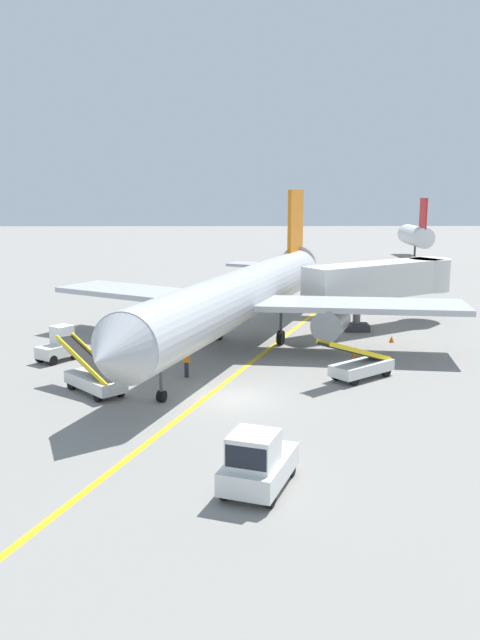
# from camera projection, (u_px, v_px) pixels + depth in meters

# --- Properties ---
(ground_plane) EXTENTS (300.00, 300.00, 0.00)m
(ground_plane) POSITION_uv_depth(u_px,v_px,m) (231.00, 398.00, 32.93)
(ground_plane) COLOR gray
(taxi_line_yellow) EXTENTS (27.50, 75.33, 0.01)m
(taxi_line_yellow) POSITION_uv_depth(u_px,v_px,m) (240.00, 371.00, 37.84)
(taxi_line_yellow) COLOR yellow
(taxi_line_yellow) RESTS_ON ground
(airliner) EXTENTS (27.51, 34.18, 10.10)m
(airliner) POSITION_uv_depth(u_px,v_px,m) (242.00, 295.00, 42.89)
(airliner) COLOR #B2B5BA
(airliner) RESTS_ON ground
(jet_bridge) EXTENTS (12.17, 8.98, 4.85)m
(jet_bridge) POSITION_uv_depth(u_px,v_px,m) (389.00, 279.00, 49.50)
(jet_bridge) COLOR silver
(jet_bridge) RESTS_ON ground
(pushback_tug) EXTENTS (3.03, 4.04, 2.20)m
(pushback_tug) POSITION_uv_depth(u_px,v_px,m) (257.00, 463.00, 22.77)
(pushback_tug) COLOR silver
(pushback_tug) RESTS_ON ground
(baggage_tug_near_wing) EXTENTS (2.69, 2.50, 2.10)m
(baggage_tug_near_wing) POSITION_uv_depth(u_px,v_px,m) (130.00, 330.00, 44.39)
(baggage_tug_near_wing) COLOR silver
(baggage_tug_near_wing) RESTS_ON ground
(baggage_tug_by_cargo_door) EXTENTS (2.46, 2.71, 2.10)m
(baggage_tug_by_cargo_door) POSITION_uv_depth(u_px,v_px,m) (59.00, 345.00, 39.96)
(baggage_tug_by_cargo_door) COLOR silver
(baggage_tug_by_cargo_door) RESTS_ON ground
(belt_loader_forward_hold) EXTENTS (4.68, 4.10, 2.59)m
(belt_loader_forward_hold) POSITION_uv_depth(u_px,v_px,m) (360.00, 365.00, 36.17)
(belt_loader_forward_hold) COLOR silver
(belt_loader_forward_hold) RESTS_ON ground
(belt_loader_aft_hold) EXTENTS (4.25, 4.57, 2.59)m
(belt_loader_aft_hold) POSITION_uv_depth(u_px,v_px,m) (94.00, 378.00, 33.74)
(belt_loader_aft_hold) COLOR silver
(belt_loader_aft_hold) RESTS_ON ground
(ground_crew_marshaller) EXTENTS (0.36, 0.24, 1.70)m
(ground_crew_marshaller) POSITION_uv_depth(u_px,v_px,m) (186.00, 361.00, 36.43)
(ground_crew_marshaller) COLOR #26262D
(ground_crew_marshaller) RESTS_ON ground
(safety_cone_nose_left) EXTENTS (0.36, 0.36, 0.44)m
(safety_cone_nose_left) POSITION_uv_depth(u_px,v_px,m) (204.00, 328.00, 48.25)
(safety_cone_nose_left) COLOR orange
(safety_cone_nose_left) RESTS_ON ground
(safety_cone_nose_right) EXTENTS (0.36, 0.36, 0.44)m
(safety_cone_nose_right) POSITION_uv_depth(u_px,v_px,m) (355.00, 353.00, 40.96)
(safety_cone_nose_right) COLOR orange
(safety_cone_nose_right) RESTS_ON ground
(safety_cone_wingtip_left) EXTENTS (0.36, 0.36, 0.44)m
(safety_cone_wingtip_left) POSITION_uv_depth(u_px,v_px,m) (392.00, 339.00, 44.82)
(safety_cone_wingtip_left) COLOR orange
(safety_cone_wingtip_left) RESTS_ON ground
(safety_cone_wingtip_right) EXTENTS (0.36, 0.36, 0.44)m
(safety_cone_wingtip_right) POSITION_uv_depth(u_px,v_px,m) (99.00, 367.00, 37.82)
(safety_cone_wingtip_right) COLOR orange
(safety_cone_wingtip_right) RESTS_ON ground
(distant_aircraft_far_left) EXTENTS (3.00, 10.10, 8.80)m
(distant_aircraft_far_left) POSITION_uv_depth(u_px,v_px,m) (416.00, 235.00, 99.92)
(distant_aircraft_far_left) COLOR silver
(distant_aircraft_far_left) RESTS_ON ground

